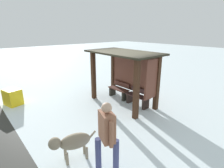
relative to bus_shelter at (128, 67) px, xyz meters
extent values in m
plane|color=white|center=(-0.10, -0.20, -1.63)|extent=(60.00, 60.00, 0.00)
cube|color=#3C2416|center=(-1.42, -0.81, -0.52)|extent=(0.17, 0.17, 2.21)
cube|color=#3C2416|center=(1.22, -0.81, -0.52)|extent=(0.17, 0.17, 2.21)
cube|color=#3C2416|center=(-1.42, 0.41, -0.52)|extent=(0.17, 0.17, 2.21)
cube|color=#3C2416|center=(1.22, 0.41, -0.52)|extent=(0.17, 0.17, 2.21)
cube|color=black|center=(-0.10, -0.20, 0.62)|extent=(3.19, 1.77, 0.07)
cube|color=brown|center=(-0.10, 0.41, -0.28)|extent=(2.47, 0.08, 1.54)
cube|color=#3C2416|center=(-0.10, 0.39, -1.10)|extent=(2.47, 0.06, 0.08)
cube|color=brown|center=(1.22, 0.02, -0.28)|extent=(0.08, 0.67, 1.54)
cube|color=#562F25|center=(-0.70, 0.11, -1.18)|extent=(1.10, 0.39, 0.05)
cube|color=#562F25|center=(-0.70, 0.29, -0.98)|extent=(1.04, 0.04, 0.20)
cube|color=black|center=(-0.25, 0.11, -1.42)|extent=(0.12, 0.33, 0.42)
cube|color=black|center=(-1.15, 0.11, -1.42)|extent=(0.12, 0.33, 0.42)
cube|color=#432A28|center=(0.50, 0.11, -1.19)|extent=(1.10, 0.39, 0.03)
cube|color=#432A28|center=(0.50, 0.29, -0.99)|extent=(1.04, 0.04, 0.20)
cube|color=black|center=(0.94, 0.11, -1.42)|extent=(0.12, 0.33, 0.42)
cube|color=black|center=(0.05, 0.11, -1.42)|extent=(0.12, 0.33, 0.42)
cube|color=#935E45|center=(2.51, -3.21, -0.47)|extent=(0.51, 0.39, 0.66)
sphere|color=tan|center=(2.51, -3.21, -0.03)|extent=(0.23, 0.23, 0.23)
cylinder|color=#3F4475|center=(2.36, -3.34, -1.21)|extent=(0.18, 0.18, 0.83)
cylinder|color=#3F4475|center=(2.67, -3.07, -1.21)|extent=(0.18, 0.18, 0.83)
cylinder|color=#935E45|center=(2.25, -3.12, -0.50)|extent=(0.11, 0.11, 0.59)
cylinder|color=#935E45|center=(2.77, -3.30, -0.50)|extent=(0.11, 0.11, 0.59)
ellipsoid|color=gray|center=(1.71, -3.57, -1.10)|extent=(0.55, 0.84, 0.40)
sphere|color=gray|center=(1.58, -4.03, -1.02)|extent=(0.30, 0.30, 0.30)
cylinder|color=gray|center=(1.83, -3.14, -1.04)|extent=(0.10, 0.21, 0.20)
cylinder|color=gray|center=(1.54, -3.78, -1.46)|extent=(0.07, 0.07, 0.33)
cylinder|color=gray|center=(1.75, -3.83, -1.46)|extent=(0.07, 0.07, 0.33)
cylinder|color=gray|center=(1.67, -3.30, -1.46)|extent=(0.07, 0.07, 0.33)
cylinder|color=gray|center=(1.88, -3.36, -1.46)|extent=(0.07, 0.07, 0.33)
cube|color=yellow|center=(-3.10, -3.93, -1.28)|extent=(0.82, 0.72, 0.70)
camera|label=1|loc=(5.15, -5.32, 1.55)|focal=28.39mm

